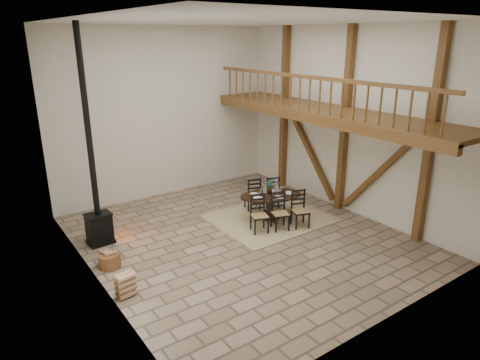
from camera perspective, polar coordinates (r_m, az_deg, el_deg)
ground at (r=10.56m, az=0.41°, el=-7.76°), size 8.00×8.00×0.00m
room_shell at (r=10.34m, az=5.89°, el=9.18°), size 7.02×8.02×5.01m
rug at (r=11.68m, az=4.04°, el=-5.07°), size 3.00×2.50×0.02m
dining_table at (r=11.45m, az=4.24°, el=-3.54°), size 1.97×2.15×1.07m
wood_stove at (r=10.41m, az=-18.66°, el=-2.31°), size 0.61×0.48×5.00m
log_basket at (r=9.68m, az=-17.03°, el=-10.15°), size 0.47×0.47×0.39m
log_stack at (r=8.57m, az=-15.03°, el=-13.39°), size 0.38×0.29×0.48m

